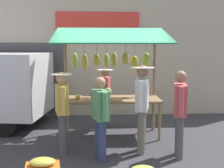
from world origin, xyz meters
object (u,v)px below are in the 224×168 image
Objects in this scene: shopper_with_shopping_bag at (62,106)px; shopper_with_ponytail at (142,101)px; market_stall at (111,68)px; shopper_in_grey_tee at (180,108)px; vendor_with_sunhat at (105,93)px; shopper_in_striped_shirt at (100,113)px.

shopper_with_ponytail reaches higher than shopper_with_shopping_bag.
shopper_in_grey_tee is (-1.20, 1.44, -0.62)m from market_stall.
shopper_with_shopping_bag is at bearing -15.00° from vendor_with_sunhat.
shopper_with_ponytail reaches higher than shopper_in_striped_shirt.
shopper_in_striped_shirt is (0.28, 1.48, -0.69)m from market_stall.
vendor_with_sunhat is 1.94m from shopper_with_ponytail.
shopper_with_shopping_bag is 0.97× the size of shopper_in_grey_tee.
shopper_in_striped_shirt is 0.83m from shopper_with_shopping_bag.
market_stall reaches higher than shopper_with_ponytail.
market_stall reaches higher than shopper_in_grey_tee.
market_stall is at bearing 52.29° from shopper_in_grey_tee.
shopper_with_shopping_bag is 2.23m from shopper_in_grey_tee.
shopper_in_grey_tee reaches higher than shopper_with_shopping_bag.
shopper_with_ponytail reaches higher than shopper_in_grey_tee.
shopper_with_shopping_bag is 0.93× the size of shopper_with_ponytail.
shopper_in_striped_shirt is at bearing 79.41° from market_stall.
market_stall is 1.61m from shopper_with_shopping_bag.
vendor_with_sunhat is 0.93× the size of shopper_in_grey_tee.
vendor_with_sunhat is 1.97m from shopper_with_shopping_bag.
shopper_with_shopping_bag is 1.55m from shopper_with_ponytail.
shopper_with_shopping_bag is (0.88, 1.76, 0.05)m from vendor_with_sunhat.
market_stall is 1.38m from shopper_with_ponytail.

